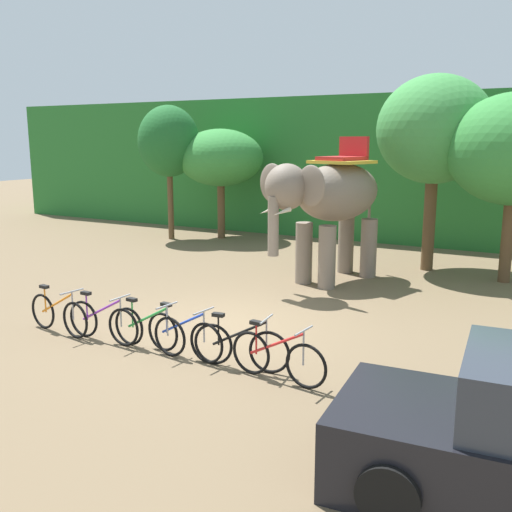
# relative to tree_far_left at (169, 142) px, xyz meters

# --- Properties ---
(ground_plane) EXTENTS (80.00, 80.00, 0.00)m
(ground_plane) POSITION_rel_tree_far_left_xyz_m (7.20, -8.01, -3.62)
(ground_plane) COLOR brown
(foliage_hedge) EXTENTS (36.00, 6.00, 5.30)m
(foliage_hedge) POSITION_rel_tree_far_left_xyz_m (7.20, 5.82, -0.98)
(foliage_hedge) COLOR #28702D
(foliage_hedge) RESTS_ON ground
(tree_far_left) EXTENTS (2.26, 2.26, 4.95)m
(tree_far_left) POSITION_rel_tree_far_left_xyz_m (0.00, 0.00, 0.00)
(tree_far_left) COLOR brown
(tree_far_left) RESTS_ON ground
(tree_right) EXTENTS (3.19, 3.19, 4.10)m
(tree_right) POSITION_rel_tree_far_left_xyz_m (1.58, 1.05, -0.60)
(tree_right) COLOR brown
(tree_right) RESTS_ON ground
(tree_center_left) EXTENTS (3.19, 3.19, 5.47)m
(tree_center_left) POSITION_rel_tree_far_left_xyz_m (9.70, -0.74, 0.32)
(tree_center_left) COLOR brown
(tree_center_left) RESTS_ON ground
(elephant) EXTENTS (2.66, 4.24, 3.78)m
(elephant) POSITION_rel_tree_far_left_xyz_m (7.74, -3.46, -1.42)
(elephant) COLOR gray
(elephant) RESTS_ON ground
(bike_orange) EXTENTS (1.70, 0.52, 0.92)m
(bike_orange) POSITION_rel_tree_far_left_xyz_m (4.69, -9.85, -3.24)
(bike_orange) COLOR black
(bike_orange) RESTS_ON ground
(bike_purple) EXTENTS (1.71, 0.52, 0.92)m
(bike_purple) POSITION_rel_tree_far_left_xyz_m (5.77, -9.79, -3.24)
(bike_purple) COLOR black
(bike_purple) RESTS_ON ground
(bike_green) EXTENTS (1.71, 0.52, 0.92)m
(bike_green) POSITION_rel_tree_far_left_xyz_m (6.82, -9.75, -3.24)
(bike_green) COLOR black
(bike_green) RESTS_ON ground
(bike_blue) EXTENTS (1.71, 0.52, 0.92)m
(bike_blue) POSITION_rel_tree_far_left_xyz_m (7.55, -9.71, -3.24)
(bike_blue) COLOR black
(bike_blue) RESTS_ON ground
(bike_black) EXTENTS (1.70, 0.52, 0.92)m
(bike_black) POSITION_rel_tree_far_left_xyz_m (8.67, -9.69, -3.24)
(bike_black) COLOR black
(bike_black) RESTS_ON ground
(bike_red) EXTENTS (1.71, 0.52, 0.92)m
(bike_red) POSITION_rel_tree_far_left_xyz_m (9.42, -9.84, -3.24)
(bike_red) COLOR black
(bike_red) RESTS_ON ground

